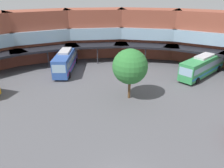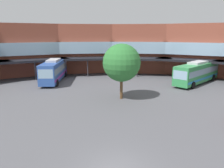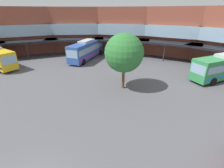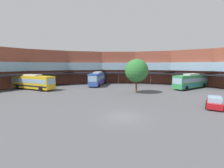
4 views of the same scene
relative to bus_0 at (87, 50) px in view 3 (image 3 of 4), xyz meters
name	(u,v)px [view 3 (image 3 of 4)]	position (x,y,z in m)	size (l,w,h in m)	color
station_building	(114,36)	(6.07, -1.75, 3.13)	(80.39, 37.37, 10.13)	brown
bus_0	(87,50)	(0.00, 0.00, 0.00)	(3.94, 11.82, 3.88)	#2D519E
plaza_tree	(124,53)	(9.49, -12.52, 2.70)	(4.77, 4.77, 7.06)	brown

